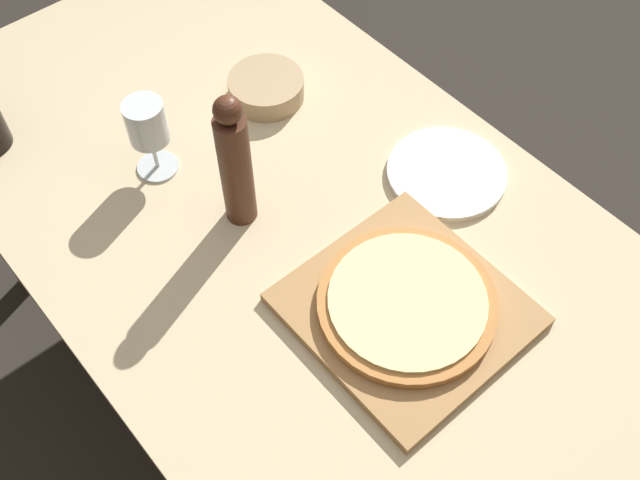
# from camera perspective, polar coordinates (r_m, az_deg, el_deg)

# --- Properties ---
(ground_plane) EXTENTS (12.00, 12.00, 0.00)m
(ground_plane) POSITION_cam_1_polar(r_m,az_deg,el_deg) (1.95, -1.11, -11.47)
(ground_plane) COLOR #2D2823
(dining_table) EXTENTS (0.86, 1.64, 0.73)m
(dining_table) POSITION_cam_1_polar(r_m,az_deg,el_deg) (1.38, -1.53, -0.67)
(dining_table) COLOR #CCB78E
(dining_table) RESTS_ON ground_plane
(cutting_board) EXTENTS (0.33, 0.34, 0.02)m
(cutting_board) POSITION_cam_1_polar(r_m,az_deg,el_deg) (1.21, 6.56, -5.25)
(cutting_board) COLOR #A87A47
(cutting_board) RESTS_ON dining_table
(pizza) EXTENTS (0.29, 0.29, 0.02)m
(pizza) POSITION_cam_1_polar(r_m,az_deg,el_deg) (1.20, 6.65, -4.76)
(pizza) COLOR #BC7A3D
(pizza) RESTS_ON cutting_board
(pepper_mill) EXTENTS (0.05, 0.05, 0.28)m
(pepper_mill) POSITION_cam_1_polar(r_m,az_deg,el_deg) (1.23, -6.48, 5.79)
(pepper_mill) COLOR #4C2819
(pepper_mill) RESTS_ON dining_table
(wine_glass) EXTENTS (0.08, 0.08, 0.16)m
(wine_glass) POSITION_cam_1_polar(r_m,az_deg,el_deg) (1.34, -13.04, 8.49)
(wine_glass) COLOR silver
(wine_glass) RESTS_ON dining_table
(small_bowl) EXTENTS (0.15, 0.15, 0.05)m
(small_bowl) POSITION_cam_1_polar(r_m,az_deg,el_deg) (1.51, -4.12, 11.50)
(small_bowl) COLOR tan
(small_bowl) RESTS_ON dining_table
(dinner_plate) EXTENTS (0.22, 0.22, 0.01)m
(dinner_plate) POSITION_cam_1_polar(r_m,az_deg,el_deg) (1.39, 9.60, 5.08)
(dinner_plate) COLOR silver
(dinner_plate) RESTS_ON dining_table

